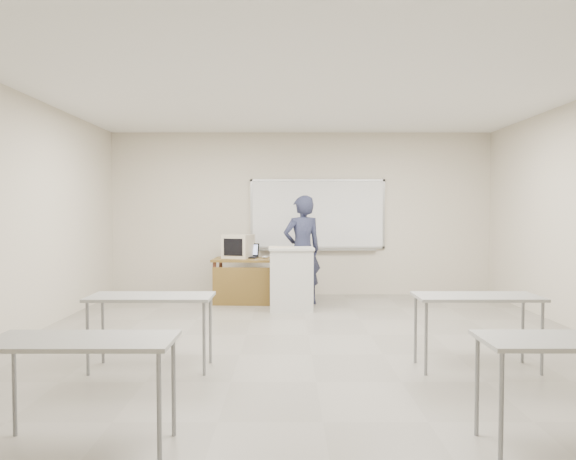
{
  "coord_description": "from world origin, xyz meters",
  "views": [
    {
      "loc": [
        -0.27,
        -5.5,
        1.56
      ],
      "look_at": [
        -0.25,
        2.2,
        1.27
      ],
      "focal_mm": 32.0,
      "sensor_mm": 36.0,
      "label": 1
    }
  ],
  "objects_px": {
    "presenter": "(302,250)",
    "instructor_desk": "(253,272)",
    "crt_monitor": "(239,246)",
    "podium": "(291,279)",
    "laptop": "(248,254)",
    "whiteboard": "(318,215)",
    "mouse": "(265,257)",
    "keyboard": "(282,247)"
  },
  "relations": [
    {
      "from": "presenter",
      "to": "instructor_desk",
      "type": "bearing_deg",
      "value": -23.76
    },
    {
      "from": "crt_monitor",
      "to": "podium",
      "type": "bearing_deg",
      "value": -24.72
    },
    {
      "from": "instructor_desk",
      "to": "laptop",
      "type": "relative_size",
      "value": 4.08
    },
    {
      "from": "instructor_desk",
      "to": "presenter",
      "type": "height_order",
      "value": "presenter"
    },
    {
      "from": "whiteboard",
      "to": "mouse",
      "type": "height_order",
      "value": "whiteboard"
    },
    {
      "from": "instructor_desk",
      "to": "keyboard",
      "type": "bearing_deg",
      "value": -50.65
    },
    {
      "from": "mouse",
      "to": "crt_monitor",
      "type": "bearing_deg",
      "value": 169.83
    },
    {
      "from": "laptop",
      "to": "keyboard",
      "type": "distance_m",
      "value": 1.13
    },
    {
      "from": "mouse",
      "to": "presenter",
      "type": "distance_m",
      "value": 0.68
    },
    {
      "from": "keyboard",
      "to": "presenter",
      "type": "xyz_separation_m",
      "value": [
        0.34,
        0.64,
        -0.09
      ]
    },
    {
      "from": "whiteboard",
      "to": "podium",
      "type": "relative_size",
      "value": 2.51
    },
    {
      "from": "whiteboard",
      "to": "laptop",
      "type": "distance_m",
      "value": 1.55
    },
    {
      "from": "crt_monitor",
      "to": "laptop",
      "type": "relative_size",
      "value": 1.5
    },
    {
      "from": "podium",
      "to": "keyboard",
      "type": "distance_m",
      "value": 0.54
    },
    {
      "from": "podium",
      "to": "keyboard",
      "type": "xyz_separation_m",
      "value": [
        -0.15,
        -0.12,
        0.5
      ]
    },
    {
      "from": "mouse",
      "to": "whiteboard",
      "type": "bearing_deg",
      "value": 37.9
    },
    {
      "from": "instructor_desk",
      "to": "keyboard",
      "type": "relative_size",
      "value": 3.35
    },
    {
      "from": "podium",
      "to": "crt_monitor",
      "type": "distance_m",
      "value": 1.28
    },
    {
      "from": "crt_monitor",
      "to": "mouse",
      "type": "distance_m",
      "value": 0.49
    },
    {
      "from": "instructor_desk",
      "to": "podium",
      "type": "xyz_separation_m",
      "value": [
        0.64,
        -0.56,
        -0.03
      ]
    },
    {
      "from": "laptop",
      "to": "keyboard",
      "type": "relative_size",
      "value": 0.82
    },
    {
      "from": "keyboard",
      "to": "crt_monitor",
      "type": "bearing_deg",
      "value": 128.27
    },
    {
      "from": "laptop",
      "to": "presenter",
      "type": "bearing_deg",
      "value": -7.32
    },
    {
      "from": "podium",
      "to": "mouse",
      "type": "relative_size",
      "value": 9.79
    },
    {
      "from": "podium",
      "to": "instructor_desk",
      "type": "bearing_deg",
      "value": 137.19
    },
    {
      "from": "podium",
      "to": "presenter",
      "type": "height_order",
      "value": "presenter"
    },
    {
      "from": "instructor_desk",
      "to": "crt_monitor",
      "type": "relative_size",
      "value": 2.71
    },
    {
      "from": "mouse",
      "to": "keyboard",
      "type": "bearing_deg",
      "value": -71.45
    },
    {
      "from": "whiteboard",
      "to": "podium",
      "type": "bearing_deg",
      "value": -108.81
    },
    {
      "from": "instructor_desk",
      "to": "crt_monitor",
      "type": "bearing_deg",
      "value": 140.06
    },
    {
      "from": "instructor_desk",
      "to": "crt_monitor",
      "type": "xyz_separation_m",
      "value": [
        -0.25,
        0.24,
        0.42
      ]
    },
    {
      "from": "instructor_desk",
      "to": "presenter",
      "type": "bearing_deg",
      "value": 0.52
    },
    {
      "from": "instructor_desk",
      "to": "laptop",
      "type": "bearing_deg",
      "value": 113.99
    },
    {
      "from": "presenter",
      "to": "mouse",
      "type": "bearing_deg",
      "value": -38.64
    },
    {
      "from": "whiteboard",
      "to": "mouse",
      "type": "relative_size",
      "value": 24.61
    },
    {
      "from": "mouse",
      "to": "keyboard",
      "type": "height_order",
      "value": "keyboard"
    },
    {
      "from": "crt_monitor",
      "to": "presenter",
      "type": "distance_m",
      "value": 1.12
    },
    {
      "from": "whiteboard",
      "to": "instructor_desk",
      "type": "xyz_separation_m",
      "value": [
        -1.14,
        -0.91,
        -0.95
      ]
    },
    {
      "from": "podium",
      "to": "presenter",
      "type": "bearing_deg",
      "value": 68.05
    },
    {
      "from": "podium",
      "to": "crt_monitor",
      "type": "height_order",
      "value": "crt_monitor"
    },
    {
      "from": "presenter",
      "to": "laptop",
      "type": "bearing_deg",
      "value": -39.17
    },
    {
      "from": "laptop",
      "to": "crt_monitor",
      "type": "bearing_deg",
      "value": -157.77
    }
  ]
}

